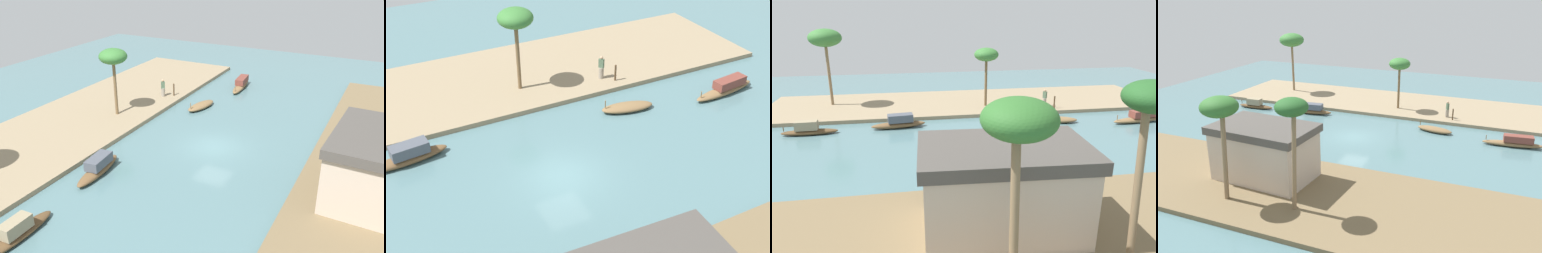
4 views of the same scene
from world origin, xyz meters
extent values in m
plane|color=slate|center=(0.00, 0.00, 0.00)|extent=(64.42, 64.42, 0.00)
cube|color=#937F60|center=(0.00, -12.06, 0.17)|extent=(40.31, 10.32, 0.33)
ellipsoid|color=brown|center=(-14.03, -3.20, 0.24)|extent=(5.29, 1.51, 0.48)
cube|color=brown|center=(-14.46, -3.24, 0.77)|extent=(2.57, 1.13, 0.59)
cylinder|color=brown|center=(-11.75, -2.95, 0.64)|extent=(0.07, 0.07, 0.43)
ellipsoid|color=brown|center=(7.15, -5.11, 0.26)|extent=(4.65, 1.54, 0.53)
cube|color=#4C515B|center=(6.98, -5.13, 0.85)|extent=(2.18, 1.18, 0.64)
ellipsoid|color=brown|center=(-6.82, -4.34, 0.25)|extent=(3.66, 1.85, 0.50)
cylinder|color=brown|center=(-5.31, -4.64, 0.71)|extent=(0.07, 0.07, 0.53)
cylinder|color=gray|center=(-7.26, -8.64, 0.75)|extent=(0.50, 0.50, 0.84)
cube|color=#4C664C|center=(-7.26, -8.64, 1.50)|extent=(0.38, 0.42, 0.66)
sphere|color=tan|center=(-7.26, -8.64, 1.94)|extent=(0.23, 0.23, 0.23)
cylinder|color=#4C3823|center=(-7.97, -7.84, 0.93)|extent=(0.14, 0.14, 1.20)
cylinder|color=brown|center=(-1.49, -9.88, 2.65)|extent=(0.26, 0.28, 4.63)
ellipsoid|color=#387533|center=(-1.49, -9.88, 5.44)|extent=(2.37, 2.37, 1.30)
camera|label=1|loc=(26.02, 11.43, 13.94)|focal=39.47mm
camera|label=2|loc=(9.03, 19.31, 16.90)|focal=46.78mm
camera|label=3|loc=(6.36, 24.16, 9.68)|focal=33.24mm
camera|label=4|loc=(-13.48, 33.37, 13.52)|focal=37.83mm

